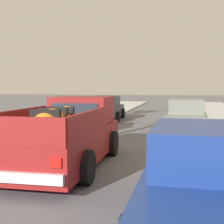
% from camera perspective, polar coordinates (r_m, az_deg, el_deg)
% --- Properties ---
extents(sidewalk_left, '(5.08, 60.00, 0.12)m').
position_cam_1_polar(sidewalk_left, '(14.37, -16.11, -3.79)').
color(sidewalk_left, beige).
rests_on(sidewalk_left, ground).
extents(curb_left, '(0.16, 60.00, 0.10)m').
position_cam_1_polar(curb_left, '(13.87, -11.93, -4.05)').
color(curb_left, silver).
rests_on(curb_left, ground).
extents(curb_right, '(0.16, 60.00, 0.10)m').
position_cam_1_polar(curb_right, '(12.79, 19.27, -4.94)').
color(curb_right, silver).
rests_on(curb_right, ground).
extents(pickup_truck, '(2.27, 5.23, 1.80)m').
position_cam_1_polar(pickup_truck, '(8.60, -8.13, -4.13)').
color(pickup_truck, maroon).
rests_on(pickup_truck, ground).
extents(car_left_near, '(2.16, 4.32, 1.54)m').
position_cam_1_polar(car_left_near, '(14.62, -6.25, -0.92)').
color(car_left_near, '#474C56').
rests_on(car_left_near, ground).
extents(car_right_near, '(2.07, 4.28, 1.54)m').
position_cam_1_polar(car_right_near, '(4.99, 16.44, -11.91)').
color(car_right_near, navy).
rests_on(car_right_near, ground).
extents(car_right_mid, '(2.19, 4.33, 1.54)m').
position_cam_1_polar(car_right_mid, '(20.18, -1.03, 0.63)').
color(car_right_mid, black).
rests_on(car_right_mid, ground).
extents(car_left_far, '(2.14, 4.31, 1.54)m').
position_cam_1_polar(car_left_far, '(14.92, 13.32, -0.91)').
color(car_left_far, slate).
rests_on(car_left_far, ground).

